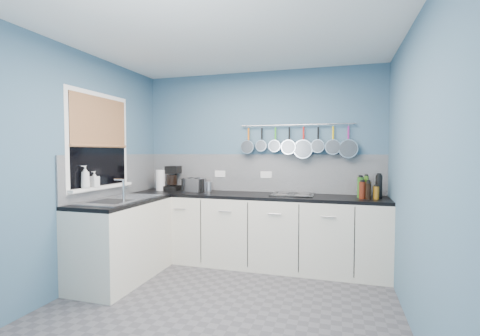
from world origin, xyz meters
The scene contains 45 objects.
floor centered at (0.00, 0.00, -0.01)m, with size 3.20×3.00×0.02m, color #47474C.
ceiling centered at (0.00, 0.00, 2.51)m, with size 3.20×3.00×0.02m, color white.
wall_back centered at (0.00, 1.51, 1.25)m, with size 3.20×0.02×2.50m, color #40617B.
wall_front centered at (0.00, -1.51, 1.25)m, with size 3.20×0.02×2.50m, color #40617B.
wall_left centered at (-1.61, 0.00, 1.25)m, with size 0.02×3.00×2.50m, color #40617B.
wall_right centered at (1.61, 0.00, 1.25)m, with size 0.02×3.00×2.50m, color #40617B.
backsplash_back centered at (0.00, 1.49, 1.15)m, with size 3.20×0.02×0.50m, color #9FA0A3.
backsplash_left centered at (-1.59, 0.60, 1.15)m, with size 0.02×1.80×0.50m, color #9FA0A3.
cabinet_run_back centered at (0.00, 1.20, 0.43)m, with size 3.20×0.60×0.86m, color beige.
worktop_back centered at (0.00, 1.20, 0.88)m, with size 3.20×0.60×0.04m, color black.
cabinet_run_left centered at (-1.30, 0.30, 0.43)m, with size 0.60×1.20×0.86m, color beige.
worktop_left centered at (-1.30, 0.30, 0.88)m, with size 0.60×1.20×0.04m, color black.
window_frame centered at (-1.58, 0.30, 1.55)m, with size 0.01×1.00×1.10m, color white.
window_glass centered at (-1.57, 0.30, 1.55)m, with size 0.01×0.90×1.00m, color black.
bamboo_blind centered at (-1.56, 0.30, 1.77)m, with size 0.01×0.90×0.55m, color #AB6C44.
window_sill centered at (-1.55, 0.30, 1.04)m, with size 0.10×0.98×0.03m, color white.
sink_unit centered at (-1.30, 0.30, 0.90)m, with size 0.50×0.95×0.01m, color silver.
mixer_tap centered at (-1.14, 0.12, 1.03)m, with size 0.12×0.08×0.26m, color silver, non-canonical shape.
socket_left centered at (-0.55, 1.48, 1.13)m, with size 0.15×0.01×0.09m, color white.
socket_right centered at (0.10, 1.48, 1.13)m, with size 0.15×0.01×0.09m, color white.
pot_rail centered at (0.50, 1.45, 1.78)m, with size 0.02×0.02×1.45m, color silver.
soap_bottle_a centered at (-1.53, 0.02, 1.17)m, with size 0.09×0.09×0.24m, color white.
soap_bottle_b centered at (-1.53, 0.15, 1.14)m, with size 0.08×0.08×0.17m, color white.
paper_towel centered at (-1.34, 1.24, 1.04)m, with size 0.13×0.13×0.28m, color white.
coffee_maker centered at (-1.20, 1.31, 1.07)m, with size 0.19×0.21×0.34m, color black, non-canonical shape.
toaster centered at (-0.85, 1.25, 0.99)m, with size 0.27×0.16×0.18m, color silver.
canister centered at (-0.66, 1.34, 0.96)m, with size 0.09×0.09×0.13m, color silver.
hob centered at (0.48, 1.25, 0.91)m, with size 0.51×0.45×0.01m, color black.
pan_0 centered at (-0.13, 1.44, 1.59)m, with size 0.18×0.10×0.37m, color silver, non-canonical shape.
pan_1 centered at (0.05, 1.44, 1.61)m, with size 0.15×0.07×0.34m, color silver, non-canonical shape.
pan_2 centered at (0.23, 1.44, 1.61)m, with size 0.16×0.10×0.35m, color silver, non-canonical shape.
pan_3 centered at (0.41, 1.44, 1.59)m, with size 0.19×0.11×0.38m, color silver, non-canonical shape.
pan_4 centered at (0.59, 1.44, 1.56)m, with size 0.24×0.09×0.43m, color silver, non-canonical shape.
pan_5 centered at (0.77, 1.44, 1.60)m, with size 0.17×0.10×0.36m, color silver, non-canonical shape.
pan_6 centered at (0.95, 1.44, 1.59)m, with size 0.19×0.08×0.38m, color silver, non-canonical shape.
pan_7 centered at (1.14, 1.44, 1.57)m, with size 0.23×0.08×0.42m, color silver, non-canonical shape.
condiment_0 centered at (1.46, 1.30, 0.95)m, with size 0.07×0.07×0.10m, color olive.
condiment_1 centered at (1.34, 1.31, 1.02)m, with size 0.05×0.05×0.25m, color #3F721E.
condiment_2 centered at (1.27, 1.34, 1.02)m, with size 0.06×0.06×0.24m, color brown.
condiment_3 centered at (1.47, 1.22, 1.03)m, with size 0.07×0.07×0.27m, color black.
condiment_4 centered at (1.36, 1.23, 0.99)m, with size 0.06×0.06×0.19m, color brown.
condiment_5 centered at (1.27, 1.23, 1.02)m, with size 0.07×0.07×0.24m, color #265919.
condiment_6 centered at (1.43, 1.14, 0.97)m, with size 0.06×0.06×0.14m, color #8C5914.
condiment_7 centered at (1.35, 1.10, 0.99)m, with size 0.06×0.06×0.18m, color black.
condiment_8 centered at (1.29, 1.13, 1.00)m, with size 0.07×0.07×0.19m, color #4C190C.
Camera 1 is at (1.02, -2.90, 1.43)m, focal length 25.12 mm.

